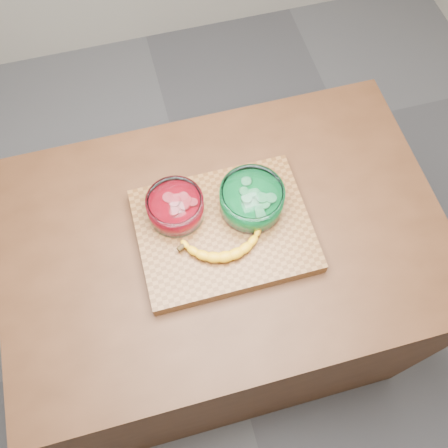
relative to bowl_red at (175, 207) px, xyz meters
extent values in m
plane|color=#5D5D62|center=(0.11, -0.07, -0.97)|extent=(3.50, 3.50, 0.00)
cube|color=#472815|center=(0.11, -0.07, -0.52)|extent=(1.20, 0.80, 0.90)
cube|color=brown|center=(0.11, -0.07, -0.05)|extent=(0.45, 0.35, 0.04)
cylinder|color=white|center=(0.00, 0.00, 0.00)|extent=(0.15, 0.15, 0.07)
cylinder|color=red|center=(0.00, 0.00, -0.01)|extent=(0.13, 0.13, 0.04)
cylinder|color=#F84E5B|center=(0.00, 0.00, 0.02)|extent=(0.12, 0.12, 0.02)
cylinder|color=white|center=(0.20, -0.03, 0.01)|extent=(0.17, 0.17, 0.08)
cylinder|color=#0C8939|center=(0.20, -0.03, -0.01)|extent=(0.15, 0.15, 0.04)
cylinder|color=#63D480|center=(0.20, -0.03, 0.02)|extent=(0.14, 0.14, 0.02)
camera|label=1|loc=(-0.04, -0.62, 1.14)|focal=40.00mm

